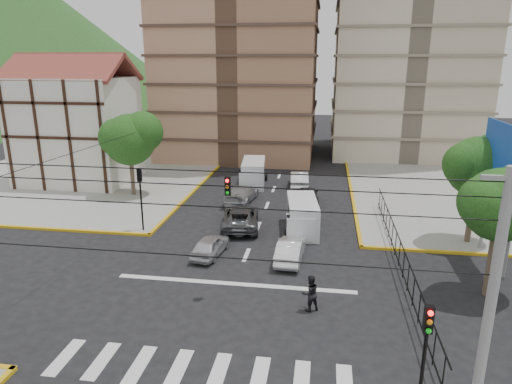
% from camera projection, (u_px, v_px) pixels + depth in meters
% --- Properties ---
extents(ground, '(160.00, 160.00, 0.00)m').
position_uv_depth(ground, '(230.00, 295.00, 23.40)').
color(ground, black).
rests_on(ground, ground).
extents(sidewalk_nw, '(26.00, 26.00, 0.15)m').
position_uv_depth(sidewalk_nw, '(74.00, 180.00, 45.23)').
color(sidewalk_nw, gray).
rests_on(sidewalk_nw, ground).
extents(sidewalk_ne, '(26.00, 26.00, 0.15)m').
position_uv_depth(sidewalk_ne, '(503.00, 198.00, 39.48)').
color(sidewalk_ne, gray).
rests_on(sidewalk_ne, ground).
extents(crosswalk_stripes, '(12.00, 2.40, 0.01)m').
position_uv_depth(crosswalk_stripes, '(198.00, 370.00, 17.70)').
color(crosswalk_stripes, silver).
rests_on(crosswalk_stripes, ground).
extents(stop_line, '(13.00, 0.40, 0.01)m').
position_uv_depth(stop_line, '(234.00, 284.00, 24.53)').
color(stop_line, silver).
rests_on(stop_line, ground).
extents(tudor_building, '(10.80, 8.05, 12.23)m').
position_uv_depth(tudor_building, '(77.00, 128.00, 43.63)').
color(tudor_building, silver).
rests_on(tudor_building, ground).
extents(distant_hill, '(70.00, 70.00, 28.00)m').
position_uv_depth(distant_hill, '(36.00, 47.00, 93.80)').
color(distant_hill, '#26501A').
rests_on(distant_hill, ground).
extents(park_fence, '(0.10, 22.50, 1.66)m').
position_uv_depth(park_fence, '(398.00, 268.00, 26.37)').
color(park_fence, black).
rests_on(park_fence, ground).
extents(billboard, '(0.36, 6.20, 8.10)m').
position_uv_depth(billboard, '(505.00, 164.00, 25.33)').
color(billboard, slate).
rests_on(billboard, ground).
extents(tree_park_a, '(4.41, 3.60, 6.83)m').
position_uv_depth(tree_park_a, '(502.00, 202.00, 22.02)').
color(tree_park_a, '#473828').
rests_on(tree_park_a, ground).
extents(tree_park_c, '(4.65, 3.80, 7.25)m').
position_uv_depth(tree_park_c, '(479.00, 164.00, 28.43)').
color(tree_park_c, '#473828').
rests_on(tree_park_c, ground).
extents(tree_tudor, '(5.39, 4.40, 7.43)m').
position_uv_depth(tree_tudor, '(130.00, 137.00, 38.84)').
color(tree_tudor, '#473828').
rests_on(tree_tudor, ground).
extents(traffic_light_se, '(0.28, 0.22, 4.40)m').
position_uv_depth(traffic_light_se, '(425.00, 348.00, 14.00)').
color(traffic_light_se, black).
rests_on(traffic_light_se, ground).
extents(traffic_light_nw, '(0.28, 0.22, 4.40)m').
position_uv_depth(traffic_light_nw, '(140.00, 189.00, 31.05)').
color(traffic_light_nw, black).
rests_on(traffic_light_nw, ground).
extents(traffic_light_hanging, '(18.00, 9.12, 0.92)m').
position_uv_depth(traffic_light_hanging, '(218.00, 196.00, 19.81)').
color(traffic_light_hanging, black).
rests_on(traffic_light_hanging, ground).
extents(utility_pole_se, '(1.40, 0.28, 9.00)m').
position_uv_depth(utility_pole_se, '(487.00, 325.00, 12.23)').
color(utility_pole_se, slate).
rests_on(utility_pole_se, ground).
extents(van_right_lane, '(2.56, 5.21, 2.25)m').
position_uv_depth(van_right_lane, '(302.00, 217.00, 31.58)').
color(van_right_lane, silver).
rests_on(van_right_lane, ground).
extents(van_left_lane, '(2.62, 5.46, 2.37)m').
position_uv_depth(van_left_lane, '(253.00, 174.00, 43.32)').
color(van_left_lane, silver).
rests_on(van_left_lane, ground).
extents(car_silver_front_left, '(1.98, 3.87, 1.26)m').
position_uv_depth(car_silver_front_left, '(210.00, 245.00, 27.98)').
color(car_silver_front_left, silver).
rests_on(car_silver_front_left, ground).
extents(car_white_front_right, '(1.66, 4.19, 1.36)m').
position_uv_depth(car_white_front_right, '(290.00, 250.00, 27.26)').
color(car_white_front_right, white).
rests_on(car_white_front_right, ground).
extents(car_grey_mid_left, '(3.26, 5.75, 1.52)m').
position_uv_depth(car_grey_mid_left, '(241.00, 217.00, 32.62)').
color(car_grey_mid_left, '#56595D').
rests_on(car_grey_mid_left, ground).
extents(car_silver_rear_left, '(2.54, 5.18, 1.45)m').
position_uv_depth(car_silver_rear_left, '(241.00, 193.00, 38.45)').
color(car_silver_rear_left, '#B3B3B8').
rests_on(car_silver_rear_left, ground).
extents(car_darkgrey_mid_right, '(2.10, 4.45, 1.47)m').
position_uv_depth(car_darkgrey_mid_right, '(308.00, 195.00, 37.98)').
color(car_darkgrey_mid_right, '#262628').
rests_on(car_darkgrey_mid_right, ground).
extents(car_white_rear_right, '(1.97, 4.76, 1.53)m').
position_uv_depth(car_white_rear_right, '(299.00, 179.00, 42.85)').
color(car_white_rear_right, silver).
rests_on(car_white_rear_right, ground).
extents(pedestrian_crosswalk, '(1.10, 1.02, 1.80)m').
position_uv_depth(pedestrian_crosswalk, '(310.00, 293.00, 21.72)').
color(pedestrian_crosswalk, black).
rests_on(pedestrian_crosswalk, ground).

